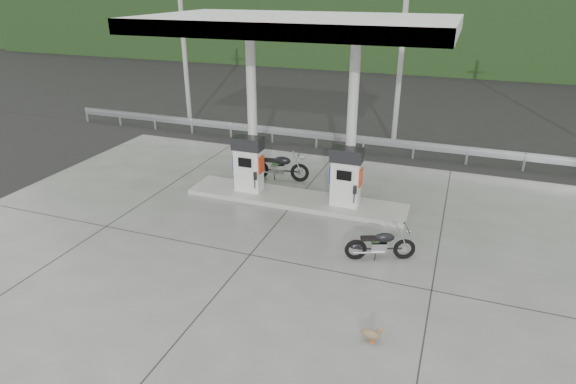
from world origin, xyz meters
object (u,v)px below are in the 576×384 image
(gas_pump_left, at_px, (249,164))
(motorcycle_left, at_px, (279,167))
(gas_pump_right, at_px, (346,177))
(motorcycle_right, at_px, (380,245))
(duck, at_px, (371,335))

(gas_pump_left, height_order, motorcycle_left, gas_pump_left)
(gas_pump_right, bearing_deg, motorcycle_right, -58.84)
(gas_pump_right, bearing_deg, motorcycle_left, 150.53)
(gas_pump_right, height_order, motorcycle_left, gas_pump_right)
(motorcycle_right, height_order, duck, motorcycle_right)
(gas_pump_right, height_order, duck, gas_pump_right)
(gas_pump_right, xyz_separation_m, duck, (1.93, -5.64, -0.89))
(gas_pump_left, relative_size, duck, 4.04)
(gas_pump_left, xyz_separation_m, gas_pump_right, (3.20, 0.00, 0.00))
(motorcycle_left, height_order, motorcycle_right, motorcycle_left)
(motorcycle_left, relative_size, motorcycle_right, 1.19)
(motorcycle_left, bearing_deg, duck, -64.52)
(motorcycle_right, xyz_separation_m, duck, (0.39, -3.10, -0.23))
(motorcycle_left, distance_m, motorcycle_right, 5.92)
(duck, bearing_deg, gas_pump_right, 109.20)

